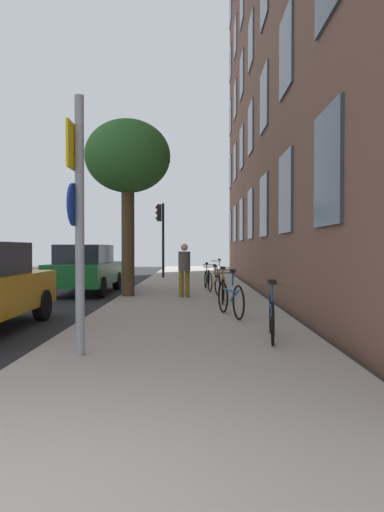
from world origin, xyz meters
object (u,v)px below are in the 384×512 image
at_px(sign_post, 78,210).
at_px(traffic_light, 161,227).
at_px(bicycle_2, 223,289).
at_px(car_1, 86,268).
at_px(bicycle_1, 230,298).
at_px(pedestrian_0, 184,267).
at_px(bicycle_0, 272,316).
at_px(tree_near, 128,159).
at_px(bicycle_5, 219,273).
at_px(bicycle_3, 214,282).
at_px(bicycle_4, 207,277).

height_order(sign_post, traffic_light, traffic_light).
bearing_deg(bicycle_2, car_1, 141.08).
xyz_separation_m(sign_post, bicycle_1, (2.26, 3.47, -1.51)).
height_order(pedestrian_0, car_1, pedestrian_0).
bearing_deg(bicycle_0, sign_post, -158.47).
bearing_deg(traffic_light, pedestrian_0, -81.52).
height_order(tree_near, car_1, tree_near).
relative_size(traffic_light, bicycle_5, 2.02).
xyz_separation_m(tree_near, bicycle_0, (3.16, -6.51, -3.65)).
xyz_separation_m(tree_near, pedestrian_0, (1.67, -0.39, -3.14)).
bearing_deg(traffic_light, bicycle_0, -79.37).
distance_m(bicycle_0, bicycle_3, 7.22).
height_order(bicycle_0, bicycle_5, bicycle_5).
bearing_deg(traffic_light, bicycle_2, -76.99).
bearing_deg(tree_near, bicycle_0, -64.11).
height_order(traffic_light, bicycle_3, traffic_light).
height_order(bicycle_2, bicycle_3, bicycle_2).
height_order(bicycle_3, bicycle_4, bicycle_3).
xyz_separation_m(bicycle_3, car_1, (-4.21, 1.13, 0.37)).
height_order(bicycle_2, bicycle_5, bicycle_5).
relative_size(bicycle_2, bicycle_3, 1.00).
bearing_deg(car_1, sign_post, -77.34).
bearing_deg(car_1, traffic_light, 73.28).
bearing_deg(tree_near, bicycle_1, -56.63).
bearing_deg(bicycle_5, car_1, -141.43).
relative_size(bicycle_4, pedestrian_0, 1.03).
distance_m(bicycle_0, bicycle_1, 2.44).
bearing_deg(sign_post, bicycle_1, 56.93).
xyz_separation_m(traffic_light, bicycle_1, (2.36, -12.61, -2.05)).
xyz_separation_m(bicycle_2, bicycle_4, (-0.29, 4.80, -0.02)).
height_order(sign_post, bicycle_3, sign_post).
bearing_deg(pedestrian_0, bicycle_4, 78.03).
distance_m(sign_post, car_1, 9.70).
relative_size(bicycle_2, pedestrian_0, 1.07).
bearing_deg(bicycle_1, bicycle_3, 91.87).
xyz_separation_m(traffic_light, pedestrian_0, (1.33, -8.89, -1.55)).
bearing_deg(bicycle_3, traffic_light, 105.78).
distance_m(traffic_light, tree_near, 8.65).
bearing_deg(bicycle_2, bicycle_1, -89.87).
height_order(bicycle_1, pedestrian_0, pedestrian_0).
height_order(tree_near, bicycle_0, tree_near).
xyz_separation_m(tree_near, car_1, (-1.67, 1.82, -3.29)).
height_order(tree_near, pedestrian_0, tree_near).
bearing_deg(bicycle_1, pedestrian_0, 105.61).
bearing_deg(bicycle_0, car_1, 120.09).
bearing_deg(bicycle_3, bicycle_2, -86.39).
bearing_deg(bicycle_4, sign_post, -100.42).
relative_size(bicycle_0, bicycle_1, 0.93).
height_order(traffic_light, car_1, traffic_light).
bearing_deg(bicycle_0, bicycle_4, 94.48).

